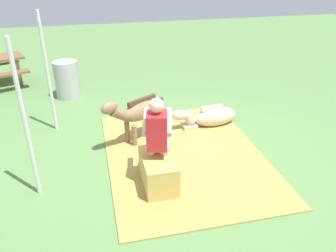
{
  "coord_description": "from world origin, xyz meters",
  "views": [
    {
      "loc": [
        -4.92,
        1.27,
        3.07
      ],
      "look_at": [
        -0.14,
        0.14,
        0.55
      ],
      "focal_mm": 36.55,
      "sensor_mm": 36.0,
      "label": 1
    }
  ],
  "objects_px": {
    "water_barrel": "(67,80)",
    "tent_pole_right": "(48,74)",
    "person_seated": "(157,135)",
    "pony_standing": "(138,112)",
    "tent_pole_left": "(25,123)",
    "hay_bale": "(158,171)",
    "pony_lying": "(210,117)"
  },
  "relations": [
    {
      "from": "pony_standing",
      "to": "tent_pole_right",
      "type": "xyz_separation_m",
      "value": [
        0.83,
        1.49,
        0.54
      ]
    },
    {
      "from": "pony_standing",
      "to": "water_barrel",
      "type": "relative_size",
      "value": 1.4
    },
    {
      "from": "water_barrel",
      "to": "tent_pole_right",
      "type": "height_order",
      "value": "tent_pole_right"
    },
    {
      "from": "tent_pole_left",
      "to": "tent_pole_right",
      "type": "xyz_separation_m",
      "value": [
        2.0,
        -0.13,
        0.0
      ]
    },
    {
      "from": "pony_lying",
      "to": "tent_pole_right",
      "type": "bearing_deg",
      "value": 79.34
    },
    {
      "from": "pony_lying",
      "to": "water_barrel",
      "type": "bearing_deg",
      "value": 51.52
    },
    {
      "from": "tent_pole_right",
      "to": "hay_bale",
      "type": "bearing_deg",
      "value": -144.84
    },
    {
      "from": "pony_lying",
      "to": "tent_pole_left",
      "type": "height_order",
      "value": "tent_pole_left"
    },
    {
      "from": "person_seated",
      "to": "tent_pole_right",
      "type": "height_order",
      "value": "tent_pole_right"
    },
    {
      "from": "pony_standing",
      "to": "water_barrel",
      "type": "distance_m",
      "value": 2.77
    },
    {
      "from": "pony_standing",
      "to": "tent_pole_left",
      "type": "bearing_deg",
      "value": 125.9
    },
    {
      "from": "tent_pole_left",
      "to": "pony_standing",
      "type": "bearing_deg",
      "value": -54.1
    },
    {
      "from": "tent_pole_right",
      "to": "person_seated",
      "type": "bearing_deg",
      "value": -142.29
    },
    {
      "from": "tent_pole_right",
      "to": "pony_lying",
      "type": "bearing_deg",
      "value": -100.66
    },
    {
      "from": "person_seated",
      "to": "water_barrel",
      "type": "distance_m",
      "value": 3.94
    },
    {
      "from": "person_seated",
      "to": "pony_standing",
      "type": "distance_m",
      "value": 1.24
    },
    {
      "from": "person_seated",
      "to": "tent_pole_right",
      "type": "distance_m",
      "value": 2.61
    },
    {
      "from": "person_seated",
      "to": "pony_lying",
      "type": "bearing_deg",
      "value": -42.23
    },
    {
      "from": "hay_bale",
      "to": "tent_pole_right",
      "type": "relative_size",
      "value": 0.36
    },
    {
      "from": "pony_lying",
      "to": "pony_standing",
      "type": "bearing_deg",
      "value": 100.67
    },
    {
      "from": "hay_bale",
      "to": "water_barrel",
      "type": "relative_size",
      "value": 0.92
    },
    {
      "from": "pony_lying",
      "to": "tent_pole_right",
      "type": "height_order",
      "value": "tent_pole_right"
    },
    {
      "from": "pony_standing",
      "to": "tent_pole_right",
      "type": "distance_m",
      "value": 1.79
    },
    {
      "from": "hay_bale",
      "to": "tent_pole_left",
      "type": "xyz_separation_m",
      "value": [
        0.21,
        1.69,
        0.87
      ]
    },
    {
      "from": "person_seated",
      "to": "water_barrel",
      "type": "height_order",
      "value": "person_seated"
    },
    {
      "from": "tent_pole_right",
      "to": "water_barrel",
      "type": "bearing_deg",
      "value": -7.0
    },
    {
      "from": "pony_standing",
      "to": "tent_pole_left",
      "type": "xyz_separation_m",
      "value": [
        -1.17,
        1.62,
        0.54
      ]
    },
    {
      "from": "hay_bale",
      "to": "pony_lying",
      "type": "height_order",
      "value": "hay_bale"
    },
    {
      "from": "tent_pole_right",
      "to": "pony_standing",
      "type": "bearing_deg",
      "value": -118.96
    },
    {
      "from": "hay_bale",
      "to": "tent_pole_right",
      "type": "xyz_separation_m",
      "value": [
        2.21,
        1.55,
        0.87
      ]
    },
    {
      "from": "pony_standing",
      "to": "pony_lying",
      "type": "xyz_separation_m",
      "value": [
        0.27,
        -1.45,
        -0.38
      ]
    },
    {
      "from": "hay_bale",
      "to": "water_barrel",
      "type": "height_order",
      "value": "water_barrel"
    }
  ]
}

